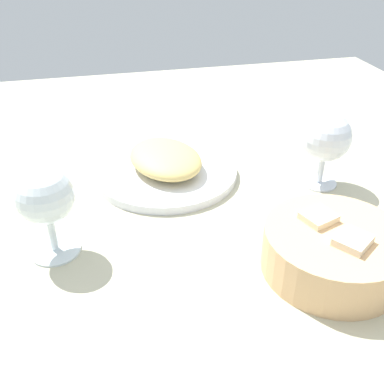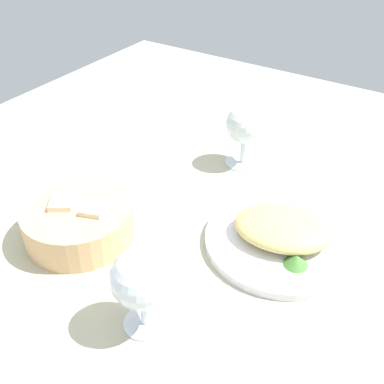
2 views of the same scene
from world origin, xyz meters
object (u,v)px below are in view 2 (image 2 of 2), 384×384
Objects in this scene: bread_basket at (78,222)px; plate at (281,241)px; wine_glass_near at (245,127)px; wine_glass_far at (141,281)px.

plate is at bearing -150.54° from bread_basket.
wine_glass_near is 1.01× the size of wine_glass_far.
bread_basket is 1.39× the size of wine_glass_near.
bread_basket reaches higher than plate.
wine_glass_near is (16.72, -18.23, 7.61)cm from plate.
plate is 25.88cm from wine_glass_near.
wine_glass_far is at bearing 100.69° from wine_glass_near.
wine_glass_near reaches higher than bread_basket.
wine_glass_near and wine_glass_far have the same top height.
wine_glass_near is (-11.78, -34.33, 5.28)cm from bread_basket.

